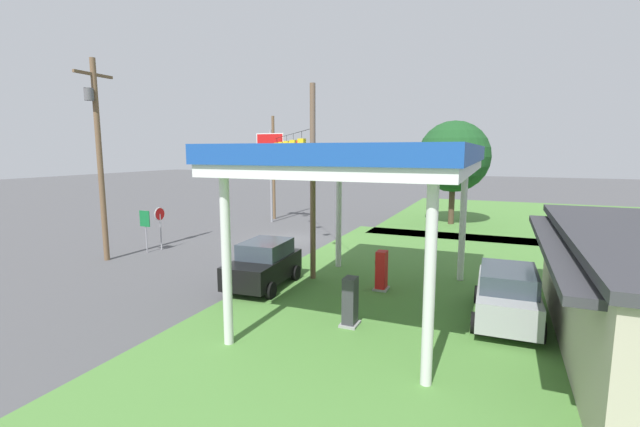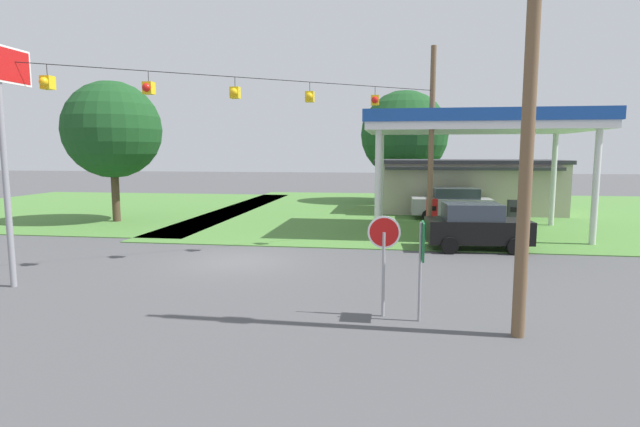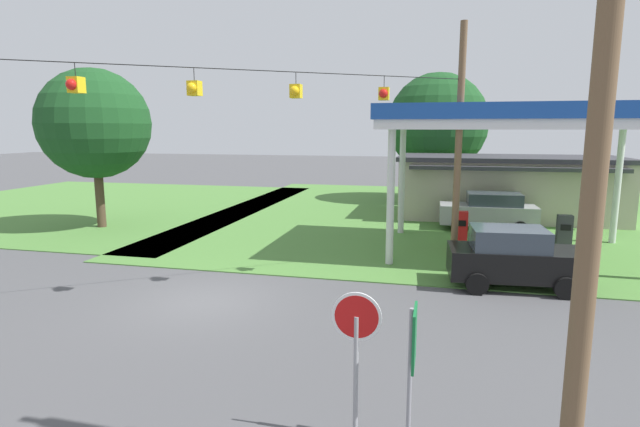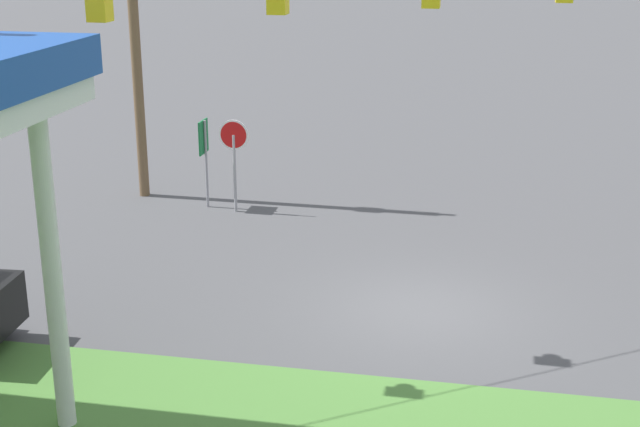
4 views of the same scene
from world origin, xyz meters
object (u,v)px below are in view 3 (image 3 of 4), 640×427
(gas_station_canopy, at_px, (518,119))
(fuel_pump_far, at_px, (564,237))
(stop_sign_roadside, at_px, (356,334))
(utility_pole_main, at_px, (609,65))
(fuel_pump_near, at_px, (460,232))
(route_sign, at_px, (413,352))
(tree_behind_station, at_px, (437,123))
(gas_station_store, at_px, (506,187))
(car_at_pumps_front, at_px, (513,257))
(car_at_pumps_rear, at_px, (489,211))
(tree_west_verge, at_px, (95,124))

(gas_station_canopy, xyz_separation_m, fuel_pump_far, (1.98, -0.00, -4.60))
(gas_station_canopy, height_order, stop_sign_roadside, gas_station_canopy)
(fuel_pump_far, xyz_separation_m, utility_pole_main, (-3.14, -14.64, 4.94))
(fuel_pump_near, bearing_deg, route_sign, -95.24)
(fuel_pump_near, distance_m, stop_sign_roadside, 13.92)
(fuel_pump_far, bearing_deg, tree_behind_station, 109.18)
(gas_station_store, relative_size, fuel_pump_far, 7.27)
(fuel_pump_near, distance_m, car_at_pumps_front, 4.93)
(tree_behind_station, bearing_deg, car_at_pumps_rear, -74.91)
(gas_station_store, height_order, stop_sign_roadside, gas_station_store)
(route_sign, distance_m, tree_behind_station, 28.93)
(gas_station_canopy, relative_size, route_sign, 4.46)
(tree_behind_station, bearing_deg, gas_station_canopy, -77.96)
(fuel_pump_near, relative_size, utility_pole_main, 0.16)
(gas_station_store, height_order, utility_pole_main, utility_pole_main)
(fuel_pump_near, bearing_deg, utility_pole_main, -86.76)
(utility_pole_main, bearing_deg, gas_station_store, 85.16)
(car_at_pumps_rear, bearing_deg, fuel_pump_near, 70.78)
(car_at_pumps_front, relative_size, tree_west_verge, 0.53)
(fuel_pump_near, distance_m, tree_west_verge, 18.36)
(gas_station_canopy, bearing_deg, car_at_pumps_front, -96.67)
(gas_station_store, height_order, car_at_pumps_front, gas_station_store)
(route_sign, xyz_separation_m, tree_west_verge, (-16.50, 14.83, 3.55))
(car_at_pumps_front, relative_size, utility_pole_main, 0.41)
(gas_station_canopy, bearing_deg, gas_station_store, 84.60)
(fuel_pump_near, relative_size, car_at_pumps_front, 0.39)
(fuel_pump_near, distance_m, car_at_pumps_rear, 4.96)
(gas_station_store, relative_size, fuel_pump_near, 7.27)
(fuel_pump_near, distance_m, utility_pole_main, 15.48)
(car_at_pumps_front, bearing_deg, car_at_pumps_rear, 85.54)
(car_at_pumps_front, xyz_separation_m, utility_pole_main, (-0.60, -9.93, 4.74))
(gas_station_canopy, bearing_deg, car_at_pumps_rear, 95.32)
(car_at_pumps_rear, xyz_separation_m, route_sign, (-2.83, -18.66, 0.73))
(stop_sign_roadside, distance_m, route_sign, 0.94)
(gas_station_store, distance_m, tree_behind_station, 8.10)
(tree_behind_station, bearing_deg, tree_west_verge, -140.17)
(utility_pole_main, relative_size, tree_west_verge, 1.28)
(utility_pole_main, xyz_separation_m, tree_behind_station, (-1.99, 29.39, -0.33))
(gas_station_store, relative_size, route_sign, 5.03)
(gas_station_store, height_order, car_at_pumps_rear, gas_station_store)
(fuel_pump_near, height_order, stop_sign_roadside, stop_sign_roadside)
(car_at_pumps_front, bearing_deg, stop_sign_roadside, -115.66)
(route_sign, relative_size, tree_west_verge, 0.30)
(car_at_pumps_front, xyz_separation_m, tree_west_verge, (-19.22, 5.59, 4.27))
(car_at_pumps_front, xyz_separation_m, tree_behind_station, (-2.59, 19.46, 4.41))
(fuel_pump_near, bearing_deg, tree_behind_station, 94.49)
(gas_station_canopy, relative_size, utility_pole_main, 1.04)
(route_sign, distance_m, utility_pole_main, 4.59)
(car_at_pumps_front, bearing_deg, route_sign, -110.15)
(car_at_pumps_front, relative_size, route_sign, 1.76)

